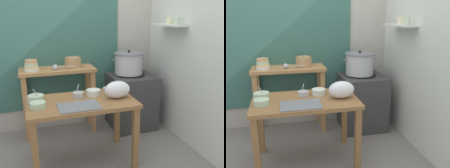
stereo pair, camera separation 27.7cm
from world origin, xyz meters
The scene contains 17 objects.
ground_plane centered at (0.00, 0.00, 0.00)m, with size 9.00×9.00×0.00m, color gray.
wall_back centered at (0.08, 1.10, 1.30)m, with size 4.40×0.12×2.60m.
wall_right centered at (1.40, 0.20, 1.30)m, with size 0.30×3.20×2.60m.
prep_table centered at (0.03, 0.02, 0.61)m, with size 1.10×0.66×0.72m.
back_shelf_table centered at (-0.11, 0.83, 0.68)m, with size 0.96×0.40×0.90m.
stove_block centered at (0.89, 0.70, 0.38)m, with size 0.60×0.61×0.78m.
steamer_pot centered at (0.85, 0.72, 0.93)m, with size 0.45×0.40×0.33m.
clay_pot centered at (0.10, 0.83, 0.97)m, with size 0.21×0.21×0.16m.
bowl_stack_enamel centered at (-0.43, 0.80, 0.96)m, with size 0.18×0.18×0.14m.
ladle centered at (-0.13, 0.75, 0.94)m, with size 0.28×0.07×0.07m.
serving_tray centered at (-0.03, -0.15, 0.72)m, with size 0.40×0.28×0.01m, color slate.
plastic_bag centered at (0.41, -0.03, 0.81)m, with size 0.28×0.16×0.19m, color white.
prep_bowl_0 centered at (-0.41, -0.05, 0.75)m, with size 0.15×0.15×0.06m.
prep_bowl_1 centered at (0.02, 0.13, 0.75)m, with size 0.11×0.11×0.14m.
prep_bowl_2 centered at (-0.42, 0.14, 0.76)m, with size 0.16×0.16×0.15m.
prep_bowl_3 centered at (0.19, 0.14, 0.76)m, with size 0.15×0.15×0.07m.
prep_bowl_4 centered at (0.37, 0.20, 0.75)m, with size 0.10×0.10×0.06m.
Camera 1 is at (-0.45, -2.34, 1.59)m, focal length 39.21 mm.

